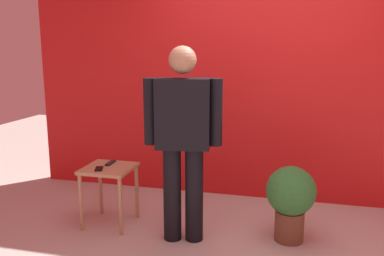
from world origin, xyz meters
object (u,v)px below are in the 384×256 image
Objects in this scene: side_table at (109,177)px; tv_remote at (110,163)px; cell_phone at (99,169)px; potted_plant at (291,197)px; standing_person at (183,135)px.

side_table is 3.43× the size of tv_remote.
side_table is at bearing -76.00° from tv_remote.
side_table is 0.15m from tv_remote.
cell_phone is (-0.05, -0.09, 0.11)m from side_table.
potted_plant is (1.71, 0.08, -0.07)m from side_table.
standing_person is at bearing -167.24° from potted_plant.
tv_remote reaches higher than side_table.
cell_phone is at bearing -120.75° from side_table.
standing_person is 11.98× the size of cell_phone.
side_table is 4.05× the size of cell_phone.
potted_plant is at bearing 2.53° from side_table.
side_table is 1.71m from potted_plant.
cell_phone is (-0.83, 0.04, -0.38)m from standing_person.
standing_person is 10.15× the size of tv_remote.
standing_person is 2.51× the size of potted_plant.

